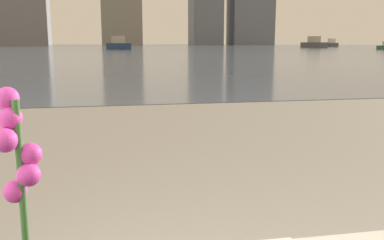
# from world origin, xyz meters

# --- Properties ---
(harbor_water) EXTENTS (180.00, 110.00, 0.01)m
(harbor_water) POSITION_xyz_m (0.00, 62.00, 0.01)
(harbor_water) COLOR slate
(harbor_water) RESTS_ON ground_plane
(harbor_boat_0) EXTENTS (3.07, 4.77, 1.69)m
(harbor_boat_0) POSITION_xyz_m (1.02, 55.82, 0.61)
(harbor_boat_0) COLOR navy
(harbor_boat_0) RESTS_ON harbor_water
(harbor_boat_3) EXTENTS (2.20, 4.31, 1.54)m
(harbor_boat_3) POSITION_xyz_m (41.93, 76.71, 0.55)
(harbor_boat_3) COLOR #4C4C51
(harbor_boat_3) RESTS_ON harbor_water
(harbor_boat_4) EXTENTS (2.56, 5.11, 1.83)m
(harbor_boat_4) POSITION_xyz_m (32.47, 65.12, 0.66)
(harbor_boat_4) COLOR #4C4C51
(harbor_boat_4) RESTS_ON harbor_water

